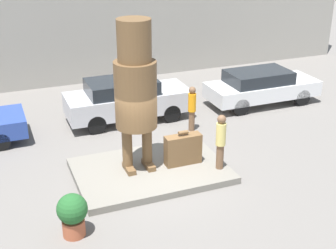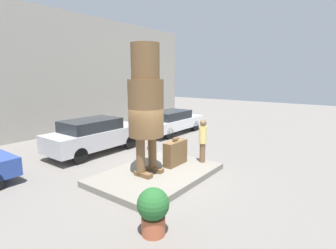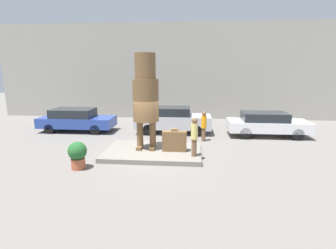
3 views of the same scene
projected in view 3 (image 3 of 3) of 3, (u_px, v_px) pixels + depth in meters
name	position (u px, v px, depth m)	size (l,w,h in m)	color
ground_plane	(153.00, 154.00, 12.34)	(60.00, 60.00, 0.00)	slate
pedestal	(153.00, 152.00, 12.32)	(4.45, 3.04, 0.21)	slate
building_backdrop	(170.00, 71.00, 20.83)	(28.00, 0.60, 7.43)	gray
statue_figure	(146.00, 94.00, 11.96)	(1.19, 1.19, 4.41)	brown
giant_suitcase	(174.00, 141.00, 12.03)	(1.11, 0.37, 1.08)	brown
tourist	(194.00, 135.00, 11.19)	(0.29, 0.29, 1.70)	brown
parked_car_blue	(76.00, 119.00, 16.69)	(4.68, 1.81, 1.45)	#284293
parked_car_silver	(172.00, 119.00, 16.24)	(4.62, 1.78, 1.62)	#B7B7BC
parked_car_white	(267.00, 123.00, 15.40)	(4.61, 1.76, 1.43)	silver
planter_pot	(78.00, 154.00, 10.38)	(0.74, 0.74, 1.11)	#AD5638
worker_hivis	(204.00, 125.00, 14.32)	(0.28, 0.28, 1.66)	brown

